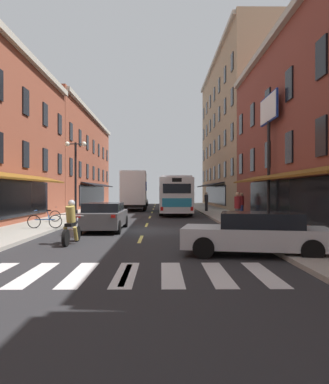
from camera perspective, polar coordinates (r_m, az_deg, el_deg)
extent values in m
cube|color=#28282B|center=(19.06, -3.09, -5.99)|extent=(34.80, 80.00, 0.10)
cube|color=#DBCC4C|center=(9.19, -5.92, -12.31)|extent=(0.14, 2.40, 0.01)
cube|color=#DBCC4C|center=(15.59, -3.66, -7.17)|extent=(0.14, 2.40, 0.01)
cube|color=#DBCC4C|center=(22.04, -2.74, -5.02)|extent=(0.14, 2.40, 0.01)
cube|color=#DBCC4C|center=(28.52, -2.24, -3.85)|extent=(0.14, 2.40, 0.01)
cube|color=#DBCC4C|center=(35.00, -1.92, -3.11)|extent=(0.14, 2.40, 0.01)
cube|color=#DBCC4C|center=(41.49, -1.71, -2.60)|extent=(0.14, 2.40, 0.01)
cube|color=#DBCC4C|center=(47.98, -1.55, -2.23)|extent=(0.14, 2.40, 0.01)
cube|color=#DBCC4C|center=(54.48, -1.43, -1.95)|extent=(0.14, 2.40, 0.01)
cube|color=silver|center=(9.65, -19.33, -11.73)|extent=(0.50, 2.80, 0.01)
cube|color=silver|center=(9.36, -12.79, -12.09)|extent=(0.50, 2.80, 0.01)
cube|color=silver|center=(9.19, -5.92, -12.31)|extent=(0.50, 2.80, 0.01)
cube|color=silver|center=(9.16, 1.11, -12.36)|extent=(0.50, 2.80, 0.01)
cube|color=silver|center=(9.25, 8.10, -12.23)|extent=(0.50, 2.80, 0.01)
cube|color=silver|center=(9.48, 14.83, -11.94)|extent=(0.50, 2.80, 0.01)
cube|color=#A39E93|center=(20.19, -20.14, -5.32)|extent=(3.00, 80.00, 0.14)
cube|color=#A39E93|center=(19.69, 14.41, -5.45)|extent=(3.00, 80.00, 0.14)
cube|color=brown|center=(20.38, -22.13, 2.28)|extent=(1.38, 14.93, 0.44)
cube|color=black|center=(24.28, -20.38, 5.36)|extent=(0.10, 1.00, 1.60)
cube|color=black|center=(27.88, -17.71, 4.69)|extent=(0.10, 1.00, 1.60)
cube|color=black|center=(31.53, -15.66, 4.16)|extent=(0.10, 1.00, 1.60)
cube|color=black|center=(24.78, -20.38, 12.75)|extent=(0.10, 1.00, 1.60)
cube|color=black|center=(28.31, -17.72, 11.15)|extent=(0.10, 1.00, 1.60)
cube|color=black|center=(31.92, -15.67, 9.90)|extent=(0.10, 1.00, 1.60)
cube|color=brown|center=(47.36, -15.57, 4.55)|extent=(8.00, 26.57, 11.26)
cube|color=#B2AD9E|center=(47.18, -10.67, 11.04)|extent=(0.44, 26.07, 0.40)
cube|color=black|center=(46.34, -10.74, -0.40)|extent=(0.10, 16.00, 2.10)
cube|color=black|center=(46.22, -9.87, 1.08)|extent=(1.38, 14.93, 0.44)
cube|color=black|center=(35.21, -14.04, 3.74)|extent=(0.10, 1.00, 1.60)
cube|color=black|center=(38.92, -12.73, 3.40)|extent=(0.10, 1.00, 1.60)
cube|color=black|center=(42.65, -11.65, 3.11)|extent=(0.10, 1.00, 1.60)
cube|color=black|center=(46.39, -10.74, 2.87)|extent=(0.10, 1.00, 1.60)
cube|color=black|center=(50.14, -9.97, 2.67)|extent=(0.10, 1.00, 1.60)
cube|color=black|center=(53.90, -9.31, 2.49)|extent=(0.10, 1.00, 1.60)
cube|color=black|center=(57.66, -8.73, 2.34)|extent=(0.10, 1.00, 1.60)
cube|color=black|center=(35.56, -14.05, 8.89)|extent=(0.10, 1.00, 1.60)
cube|color=black|center=(39.23, -12.73, 8.07)|extent=(0.10, 1.00, 1.60)
cube|color=black|center=(42.93, -11.65, 7.38)|extent=(0.10, 1.00, 1.60)
cube|color=black|center=(46.65, -10.74, 6.80)|extent=(0.10, 1.00, 1.60)
cube|color=black|center=(50.38, -9.97, 6.31)|extent=(0.10, 1.00, 1.60)
cube|color=black|center=(54.12, -9.31, 5.88)|extent=(0.10, 1.00, 1.60)
cube|color=black|center=(57.87, -8.73, 5.50)|extent=(0.10, 1.00, 1.60)
cube|color=#B2AD9E|center=(21.92, 18.31, 24.22)|extent=(0.44, 26.07, 0.40)
cube|color=black|center=(20.03, 18.45, -1.12)|extent=(0.10, 16.00, 2.10)
cube|color=brown|center=(19.82, 16.51, 2.34)|extent=(1.38, 14.93, 0.44)
cube|color=black|center=(16.62, 22.78, 7.78)|extent=(0.10, 1.00, 1.60)
cube|color=black|center=(20.15, 18.46, 6.44)|extent=(0.10, 1.00, 1.60)
cube|color=black|center=(23.76, 15.45, 5.48)|extent=(0.10, 1.00, 1.60)
cube|color=black|center=(27.43, 13.25, 4.76)|extent=(0.10, 1.00, 1.60)
cube|color=black|center=(31.14, 11.57, 4.21)|extent=(0.10, 1.00, 1.60)
cube|color=black|center=(17.34, 22.79, 18.32)|extent=(0.10, 1.00, 1.60)
cube|color=black|center=(20.75, 18.46, 15.26)|extent=(0.10, 1.00, 1.60)
cube|color=black|center=(24.27, 15.46, 13.02)|extent=(0.10, 1.00, 1.60)
cube|color=black|center=(27.87, 13.25, 11.33)|extent=(0.10, 1.00, 1.60)
cube|color=black|center=(31.52, 11.58, 10.02)|extent=(0.10, 1.00, 1.60)
cube|color=#9E8466|center=(47.33, 12.50, 8.65)|extent=(8.00, 26.57, 17.99)
cube|color=#B2AD9E|center=(48.65, 7.52, 18.91)|extent=(0.44, 26.07, 0.40)
cube|color=black|center=(46.07, 7.59, -0.41)|extent=(0.10, 16.00, 2.10)
cube|color=black|center=(45.98, 6.71, 1.09)|extent=(1.38, 14.93, 0.44)
cube|color=black|center=(34.86, 10.26, 3.78)|extent=(0.10, 1.00, 1.60)
cube|color=black|center=(38.60, 9.19, 3.42)|extent=(0.10, 1.00, 1.60)
cube|color=black|center=(42.36, 8.32, 3.13)|extent=(0.10, 1.00, 1.60)
cube|color=black|center=(46.12, 7.59, 2.89)|extent=(0.10, 1.00, 1.60)
cube|color=black|center=(49.89, 6.97, 2.68)|extent=(0.10, 1.00, 1.60)
cube|color=black|center=(53.67, 6.44, 2.50)|extent=(0.10, 1.00, 1.60)
cube|color=black|center=(57.45, 5.98, 2.35)|extent=(0.10, 1.00, 1.60)
cube|color=black|center=(35.21, 10.26, 8.98)|extent=(0.10, 1.00, 1.60)
cube|color=black|center=(38.92, 9.20, 8.13)|extent=(0.10, 1.00, 1.60)
cube|color=black|center=(42.64, 8.32, 7.43)|extent=(0.10, 1.00, 1.60)
cube|color=black|center=(46.38, 7.59, 6.84)|extent=(0.10, 1.00, 1.60)
cube|color=black|center=(50.13, 6.97, 6.34)|extent=(0.10, 1.00, 1.60)
cube|color=black|center=(53.89, 6.44, 5.90)|extent=(0.10, 1.00, 1.60)
cube|color=black|center=(57.66, 5.98, 5.53)|extent=(0.10, 1.00, 1.60)
cube|color=black|center=(35.84, 10.26, 14.04)|extent=(0.10, 1.00, 1.60)
cube|color=black|center=(39.49, 9.20, 12.74)|extent=(0.10, 1.00, 1.60)
cube|color=black|center=(43.17, 8.32, 11.65)|extent=(0.10, 1.00, 1.60)
cube|color=black|center=(46.86, 7.59, 10.73)|extent=(0.10, 1.00, 1.60)
cube|color=black|center=(50.58, 6.97, 9.94)|extent=(0.10, 1.00, 1.60)
cube|color=black|center=(54.31, 6.44, 9.26)|extent=(0.10, 1.00, 1.60)
cube|color=black|center=(58.05, 5.98, 8.67)|extent=(0.10, 1.00, 1.60)
cube|color=black|center=(36.74, 10.26, 18.89)|extent=(0.10, 1.00, 1.60)
cube|color=black|center=(40.31, 9.20, 17.18)|extent=(0.10, 1.00, 1.60)
cube|color=black|center=(43.92, 8.33, 15.74)|extent=(0.10, 1.00, 1.60)
cube|color=black|center=(47.56, 7.59, 14.52)|extent=(0.10, 1.00, 1.60)
cube|color=black|center=(51.22, 6.97, 13.47)|extent=(0.10, 1.00, 1.60)
cube|color=black|center=(54.91, 6.44, 12.56)|extent=(0.10, 1.00, 1.60)
cube|color=black|center=(58.61, 5.98, 11.77)|extent=(0.10, 1.00, 1.60)
cylinder|color=black|center=(22.37, 15.59, 2.93)|extent=(0.18, 0.18, 5.87)
cylinder|color=black|center=(22.41, 15.58, -4.28)|extent=(0.40, 0.40, 0.24)
cube|color=navy|center=(22.84, 15.59, 12.10)|extent=(0.10, 3.23, 1.58)
cube|color=white|center=(22.83, 15.45, 12.11)|extent=(0.04, 3.07, 1.42)
cube|color=white|center=(22.86, 15.74, 12.09)|extent=(0.04, 3.07, 1.42)
cube|color=white|center=(32.80, 1.54, -0.39)|extent=(2.62, 11.15, 2.67)
cube|color=silver|center=(32.81, 1.54, 2.05)|extent=(2.41, 9.95, 0.16)
cube|color=black|center=(33.09, 1.53, -0.06)|extent=(2.65, 8.75, 0.96)
cube|color=#19723F|center=(32.82, 1.54, -2.28)|extent=(2.65, 10.75, 0.36)
cube|color=black|center=(38.32, 1.29, -0.03)|extent=(2.25, 0.13, 1.10)
cube|color=black|center=(27.27, 1.89, 0.54)|extent=(2.05, 0.13, 0.70)
cube|color=teal|center=(27.27, 1.89, -1.62)|extent=(2.15, 0.11, 0.64)
cube|color=black|center=(27.27, 1.89, 1.85)|extent=(0.70, 0.10, 0.28)
cube|color=red|center=(27.26, -0.41, -2.57)|extent=(0.20, 0.08, 0.28)
cube|color=red|center=(27.34, 4.19, -2.56)|extent=(0.20, 0.08, 0.28)
cylinder|color=black|center=(36.38, -0.48, -2.20)|extent=(0.31, 1.00, 1.00)
cylinder|color=black|center=(36.44, 3.22, -2.20)|extent=(0.31, 1.00, 1.00)
cylinder|color=black|center=(29.75, -0.55, -2.73)|extent=(0.31, 1.00, 1.00)
cylinder|color=black|center=(29.83, 3.98, -2.72)|extent=(0.31, 1.00, 1.00)
cube|color=#B21E19|center=(41.72, -4.38, -0.46)|extent=(2.34, 2.19, 2.40)
cube|color=black|center=(42.75, -4.32, 0.69)|extent=(2.00, 0.14, 0.80)
cube|color=white|center=(37.77, -4.66, 0.63)|extent=(2.52, 5.81, 3.22)
cube|color=navy|center=(37.73, -2.81, 0.87)|extent=(0.13, 3.46, 0.90)
cube|color=black|center=(38.87, -4.58, -1.98)|extent=(2.05, 7.54, 0.24)
cylinder|color=black|center=(41.61, -5.91, -1.98)|extent=(0.30, 0.91, 0.90)
cylinder|color=black|center=(41.51, -2.88, -1.98)|extent=(0.30, 0.91, 0.90)
cylinder|color=black|center=(37.02, -6.43, -2.24)|extent=(0.30, 0.91, 0.90)
cylinder|color=black|center=(36.90, -3.02, -2.25)|extent=(0.30, 0.91, 0.90)
cube|color=silver|center=(11.97, 13.61, -6.75)|extent=(4.70, 2.66, 0.62)
cube|color=black|center=(11.93, 14.46, -4.22)|extent=(2.67, 2.11, 0.49)
cube|color=red|center=(12.98, 23.20, -5.28)|extent=(0.10, 0.21, 0.14)
cylinder|color=black|center=(11.16, 5.98, -8.45)|extent=(0.67, 0.34, 0.64)
cylinder|color=black|center=(12.87, 6.61, -7.30)|extent=(0.67, 0.34, 0.64)
cylinder|color=black|center=(11.33, 21.60, -8.33)|extent=(0.67, 0.34, 0.64)
cylinder|color=black|center=(13.02, 20.12, -7.22)|extent=(0.67, 0.34, 0.64)
cube|color=#515154|center=(19.14, -9.16, -4.00)|extent=(1.92, 4.76, 0.73)
cube|color=black|center=(18.92, -9.25, -2.33)|extent=(1.75, 2.58, 0.46)
cube|color=red|center=(16.95, -12.97, -3.63)|extent=(0.20, 0.06, 0.14)
cube|color=red|center=(16.68, -7.82, -3.69)|extent=(0.20, 0.06, 0.14)
cylinder|color=black|center=(20.96, -10.87, -4.42)|extent=(0.22, 0.64, 0.64)
cylinder|color=black|center=(20.70, -5.97, -4.48)|extent=(0.22, 0.64, 0.64)
cylinder|color=black|center=(17.69, -12.89, -5.27)|extent=(0.22, 0.64, 0.64)
cylinder|color=black|center=(17.38, -7.09, -5.36)|extent=(0.22, 0.64, 0.64)
cube|color=#515154|center=(49.29, -3.74, -1.51)|extent=(1.87, 4.71, 0.65)
cube|color=black|center=(49.09, -3.76, -0.91)|extent=(1.70, 2.55, 0.46)
cube|color=red|center=(47.01, -4.82, -1.32)|extent=(0.20, 0.06, 0.14)
cube|color=red|center=(46.91, -3.01, -1.32)|extent=(0.20, 0.06, 0.14)
cylinder|color=black|center=(51.00, -4.60, -1.73)|extent=(0.22, 0.64, 0.64)
cylinder|color=black|center=(50.90, -2.65, -1.74)|extent=(0.22, 0.64, 0.64)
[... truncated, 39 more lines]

